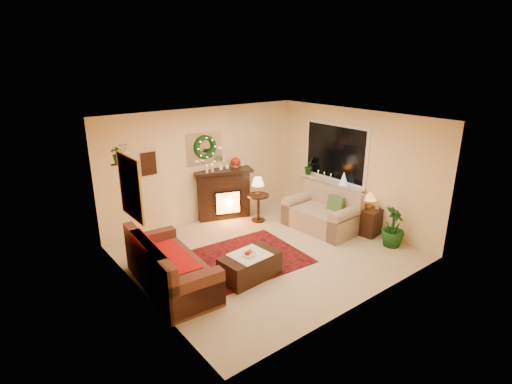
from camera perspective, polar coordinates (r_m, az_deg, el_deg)
floor at (r=7.96m, az=1.57°, el=-8.51°), size 5.00×5.00×0.00m
ceiling at (r=7.16m, az=1.75°, el=10.35°), size 5.00×5.00×0.00m
wall_back at (r=9.23m, az=-7.30°, el=3.86°), size 5.00×5.00×0.00m
wall_front at (r=6.01m, az=15.50°, el=-4.89°), size 5.00×5.00×0.00m
wall_left at (r=6.26m, az=-16.31°, el=-4.01°), size 4.50×4.50×0.00m
wall_right at (r=9.19m, az=13.78°, el=3.41°), size 4.50×4.50×0.00m
area_rug at (r=7.65m, az=-2.28°, el=-9.66°), size 2.48×1.93×0.01m
sofa at (r=6.82m, az=-12.03°, el=-9.82°), size 1.04×2.10×0.88m
red_throw at (r=6.91m, az=-12.93°, el=-9.23°), size 0.79×1.29×0.02m
fireplace at (r=9.44m, az=-4.73°, el=-0.47°), size 1.27×0.75×1.11m
poinsettia at (r=9.43m, az=-2.94°, el=4.31°), size 0.22×0.22×0.22m
mantel_candle_a at (r=8.99m, az=-7.04°, el=3.21°), size 0.06×0.06×0.18m
mantel_candle_b at (r=9.07m, az=-6.25°, el=3.38°), size 0.06×0.06×0.19m
mantel_mirror at (r=9.12m, az=-7.34°, el=6.26°), size 0.92×0.02×0.72m
wreath at (r=9.08m, az=-7.21°, el=6.35°), size 0.55×0.11×0.55m
wall_art at (r=8.57m, az=-15.07°, el=3.93°), size 0.32×0.03×0.48m
gold_mirror at (r=6.38m, az=-17.53°, el=0.61°), size 0.03×0.84×1.00m
hanging_plant at (r=7.05m, az=-18.86°, el=4.00°), size 0.33×0.28×0.36m
loveseat at (r=8.92m, az=9.28°, el=-2.72°), size 1.02×1.64×0.92m
window_frame at (r=9.46m, az=11.24°, el=5.57°), size 0.03×1.86×1.36m
window_glass at (r=9.45m, az=11.18°, el=5.56°), size 0.02×1.70×1.22m
window_sill at (r=9.56m, az=10.57°, el=1.52°), size 0.22×1.86×0.04m
mini_tree at (r=9.23m, az=12.43°, el=1.90°), size 0.20×0.20×0.30m
sill_plant at (r=9.92m, az=7.57°, el=3.60°), size 0.30×0.24×0.55m
side_table_round at (r=9.27m, az=0.32°, el=-2.26°), size 0.55×0.55×0.64m
lamp_cream at (r=9.04m, az=0.26°, el=0.93°), size 0.28×0.28×0.43m
end_table_square at (r=8.95m, az=15.71°, el=-4.16°), size 0.53×0.53×0.57m
lamp_tiffany at (r=8.79m, az=15.91°, el=-1.28°), size 0.29×0.29×0.43m
coffee_table at (r=7.01m, az=-0.89°, el=-10.60°), size 1.07×0.64×0.43m
fruit_bowl at (r=6.86m, az=-0.99°, el=-8.99°), size 0.24×0.24×0.06m
floor_palm at (r=8.47m, az=19.02°, el=-4.50°), size 1.82×1.82×2.46m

